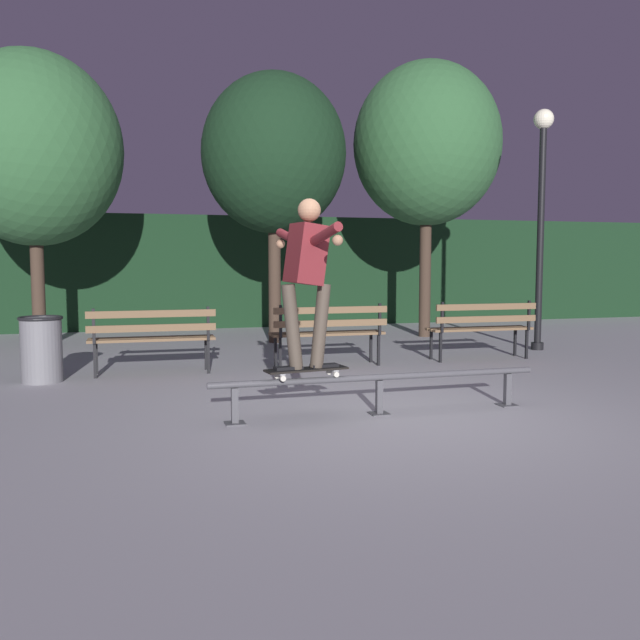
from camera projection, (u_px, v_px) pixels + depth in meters
ground_plane at (382, 416)px, 6.39m from camera, size 90.00×90.00×0.00m
hedge_backdrop at (232, 272)px, 15.22m from camera, size 24.00×1.20×2.45m
grind_rail at (379, 384)px, 6.43m from camera, size 3.27×0.18×0.39m
skateboard at (306, 370)px, 6.22m from camera, size 0.80×0.31×0.09m
skateboarder at (307, 269)px, 6.14m from camera, size 0.63×1.40×1.56m
park_bench_leftmost at (152, 334)px, 8.64m from camera, size 1.61×0.44×0.88m
park_bench_left_center at (329, 328)px, 9.30m from camera, size 1.61×0.44×0.88m
park_bench_right_center at (482, 324)px, 9.95m from camera, size 1.61×0.44×0.88m
tree_behind_benches at (274, 154)px, 11.85m from camera, size 2.55×2.55×4.75m
tree_far_right at (427, 145)px, 12.77m from camera, size 2.79×2.79×5.21m
tree_far_left at (33, 149)px, 11.16m from camera, size 2.91×2.91×4.92m
lamp_post_right at (541, 198)px, 10.93m from camera, size 0.32×0.32×3.90m
trash_can at (41, 348)px, 8.14m from camera, size 0.52×0.52×0.80m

